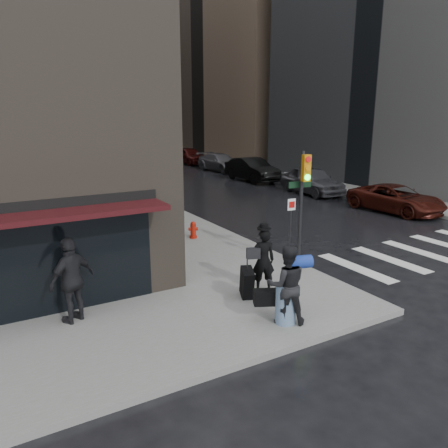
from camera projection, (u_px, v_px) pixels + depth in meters
The scene contains 16 objects.
ground at pixel (288, 302), 11.40m from camera, with size 140.00×140.00×0.00m, color black.
sidewalk_left at pixel (73, 175), 34.04m from camera, with size 4.00×50.00×0.15m, color slate.
sidewalk_right at pixel (223, 165), 40.57m from camera, with size 3.00×50.00×0.15m, color slate.
crosswalk at pixel (435, 249), 15.86m from camera, with size 8.50×3.00×0.01m.
bldg_right_far at pixel (194, 62), 69.54m from camera, with size 22.00×20.00×25.00m, color slate.
bldg_distant at pixel (40, 46), 75.78m from camera, with size 40.00×12.00×32.00m, color slate.
man_overcoat at pixel (260, 264), 11.49m from camera, with size 1.25×0.85×1.89m.
man_jeans at pixel (286, 285), 9.76m from camera, with size 1.25×1.12×1.84m.
man_greycoat at pixel (72, 280), 9.83m from camera, with size 1.26×0.98×2.00m.
traffic_light at pixel (302, 193), 13.21m from camera, with size 0.88×0.45×3.55m.
fire_hydrant at pixel (193, 231), 16.61m from camera, with size 0.38×0.29×0.65m.
parked_car_0 at pixel (396, 199), 21.56m from camera, with size 2.22×4.81×1.34m, color #3A110B.
parked_car_1 at pixel (312, 180), 26.45m from camera, with size 1.92×4.77×1.63m, color #3F3F44.
parked_car_2 at pixel (252, 170), 31.30m from camera, with size 1.74×4.99×1.64m, color black.
parked_car_3 at pixel (220, 162), 36.74m from camera, with size 2.02×4.98×1.44m, color #4F4F54.
parked_car_4 at pixel (189, 156), 41.72m from camera, with size 1.88×4.67×1.59m, color #3B0D0B.
Camera 1 is at (-6.71, -8.29, 4.81)m, focal length 35.00 mm.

